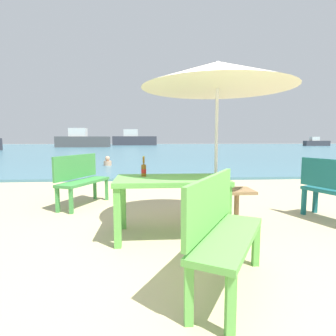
% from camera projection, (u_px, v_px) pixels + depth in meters
% --- Properties ---
extents(ground_plane, '(120.00, 120.00, 0.00)m').
position_uv_depth(ground_plane, '(199.00, 247.00, 3.20)').
color(ground_plane, '#C6B287').
extents(sea_water, '(120.00, 50.00, 0.08)m').
position_uv_depth(sea_water, '(153.00, 148.00, 32.95)').
color(sea_water, teal).
rests_on(sea_water, ground_plane).
extents(picnic_table_green, '(1.40, 0.80, 0.76)m').
position_uv_depth(picnic_table_green, '(171.00, 186.00, 3.48)').
color(picnic_table_green, '#60B24C').
rests_on(picnic_table_green, ground_plane).
extents(beer_bottle_amber, '(0.07, 0.07, 0.26)m').
position_uv_depth(beer_bottle_amber, '(144.00, 169.00, 3.60)').
color(beer_bottle_amber, brown).
rests_on(beer_bottle_amber, picnic_table_green).
extents(patio_umbrella, '(2.10, 2.10, 2.30)m').
position_uv_depth(patio_umbrella, '(218.00, 75.00, 3.75)').
color(patio_umbrella, silver).
rests_on(patio_umbrella, ground_plane).
extents(side_table_wood, '(0.44, 0.44, 0.54)m').
position_uv_depth(side_table_wood, '(237.00, 202.00, 3.90)').
color(side_table_wood, olive).
rests_on(side_table_wood, ground_plane).
extents(bench_green_left, '(0.91, 1.22, 0.95)m').
position_uv_depth(bench_green_left, '(221.00, 225.00, 2.27)').
color(bench_green_left, '#60B24C').
rests_on(bench_green_left, ground_plane).
extents(bench_green_right, '(0.80, 1.24, 0.95)m').
position_uv_depth(bench_green_right, '(81.00, 177.00, 5.12)').
color(bench_green_right, '#3D8C42').
rests_on(bench_green_right, ground_plane).
extents(swimmer_person, '(0.34, 0.34, 0.41)m').
position_uv_depth(swimmer_person, '(108.00, 162.00, 11.96)').
color(swimmer_person, tan).
rests_on(swimmer_person, sea_water).
extents(boat_sailboat, '(7.37, 2.01, 2.68)m').
position_uv_depth(boat_sailboat, '(134.00, 140.00, 46.67)').
color(boat_sailboat, '#38383F').
rests_on(boat_sailboat, sea_water).
extents(boat_ferry, '(3.87, 1.06, 1.41)m').
position_uv_depth(boat_ferry, '(316.00, 143.00, 43.14)').
color(boat_ferry, '#38383F').
rests_on(boat_ferry, sea_water).
extents(boat_barge, '(6.92, 1.89, 2.52)m').
position_uv_depth(boat_barge, '(82.00, 140.00, 36.51)').
color(boat_barge, '#4C4C4C').
rests_on(boat_barge, sea_water).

